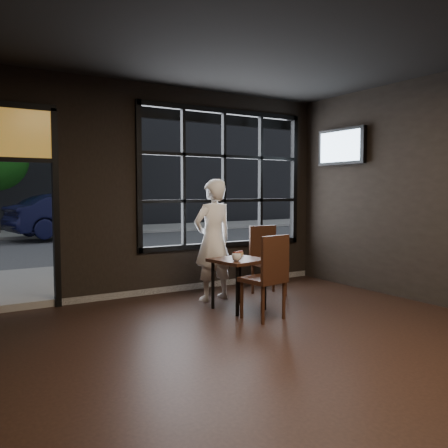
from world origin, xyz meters
TOP-DOWN VIEW (x-y plane):
  - floor at (0.00, 0.00)m, footprint 6.00×7.00m
  - ceiling at (0.00, 0.00)m, footprint 6.00×7.00m
  - window_frame at (1.20, 3.50)m, footprint 3.06×0.12m
  - stained_transom at (-2.10, 3.50)m, footprint 1.20×0.06m
  - cafe_table at (0.54, 2.05)m, footprint 0.72×0.72m
  - chair_near at (0.54, 1.50)m, footprint 0.53×0.53m
  - chair_window at (1.42, 2.55)m, footprint 0.52×0.52m
  - man at (0.53, 2.71)m, footprint 0.69×0.49m
  - hotdog at (0.67, 2.26)m, footprint 0.22×0.15m
  - cup at (0.40, 1.89)m, footprint 0.17×0.17m
  - tv at (2.93, 2.55)m, footprint 0.12×1.02m
  - navy_car at (1.13, 12.87)m, footprint 4.46×2.18m
  - tree_right at (2.67, 14.74)m, footprint 2.68×2.68m

SIDE VIEW (x-z plane):
  - floor at x=0.00m, z-range -0.02..0.00m
  - cafe_table at x=0.54m, z-range 0.00..0.69m
  - chair_window at x=1.42m, z-range 0.00..1.05m
  - chair_near at x=0.54m, z-range 0.00..1.06m
  - hotdog at x=0.67m, z-range 0.69..0.75m
  - cup at x=0.40m, z-range 0.69..0.78m
  - navy_car at x=1.13m, z-range 0.10..1.51m
  - man at x=0.53m, z-range 0.00..1.77m
  - window_frame at x=1.20m, z-range 0.66..2.94m
  - tv at x=2.93m, z-range 2.03..2.63m
  - stained_transom at x=-2.10m, z-range 2.00..2.70m
  - ceiling at x=0.00m, z-range 3.20..3.22m
  - tree_right at x=2.67m, z-range 0.93..5.50m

